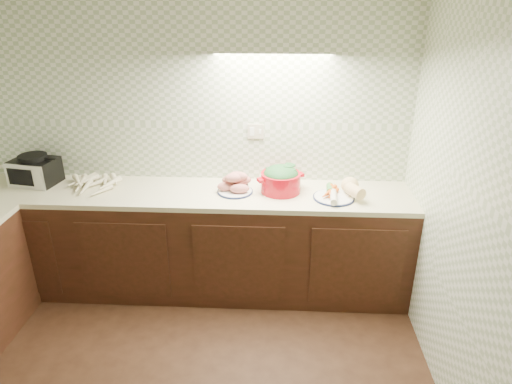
{
  "coord_description": "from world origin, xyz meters",
  "views": [
    {
      "loc": [
        0.74,
        -1.78,
        2.37
      ],
      "look_at": [
        0.58,
        1.25,
        1.02
      ],
      "focal_mm": 32.0,
      "sensor_mm": 36.0,
      "label": 1
    }
  ],
  "objects_px": {
    "parsnip_pile": "(96,184)",
    "onion_bowl": "(240,182)",
    "sweet_potato_plate": "(235,184)",
    "veg_plate": "(341,190)",
    "toaster_oven": "(35,170)",
    "dutch_oven": "(281,179)"
  },
  "relations": [
    {
      "from": "parsnip_pile",
      "to": "onion_bowl",
      "type": "height_order",
      "value": "onion_bowl"
    },
    {
      "from": "sweet_potato_plate",
      "to": "veg_plate",
      "type": "relative_size",
      "value": 0.71
    },
    {
      "from": "toaster_oven",
      "to": "sweet_potato_plate",
      "type": "distance_m",
      "value": 1.67
    },
    {
      "from": "onion_bowl",
      "to": "toaster_oven",
      "type": "bearing_deg",
      "value": -179.24
    },
    {
      "from": "sweet_potato_plate",
      "to": "veg_plate",
      "type": "height_order",
      "value": "sweet_potato_plate"
    },
    {
      "from": "onion_bowl",
      "to": "dutch_oven",
      "type": "height_order",
      "value": "dutch_oven"
    },
    {
      "from": "sweet_potato_plate",
      "to": "toaster_oven",
      "type": "bearing_deg",
      "value": 176.9
    },
    {
      "from": "toaster_oven",
      "to": "dutch_oven",
      "type": "distance_m",
      "value": 2.02
    },
    {
      "from": "toaster_oven",
      "to": "veg_plate",
      "type": "height_order",
      "value": "toaster_oven"
    },
    {
      "from": "sweet_potato_plate",
      "to": "dutch_oven",
      "type": "relative_size",
      "value": 0.7
    },
    {
      "from": "dutch_oven",
      "to": "toaster_oven",
      "type": "bearing_deg",
      "value": 153.79
    },
    {
      "from": "dutch_oven",
      "to": "parsnip_pile",
      "type": "bearing_deg",
      "value": 156.09
    },
    {
      "from": "dutch_oven",
      "to": "veg_plate",
      "type": "distance_m",
      "value": 0.48
    },
    {
      "from": "dutch_oven",
      "to": "veg_plate",
      "type": "height_order",
      "value": "dutch_oven"
    },
    {
      "from": "dutch_oven",
      "to": "veg_plate",
      "type": "relative_size",
      "value": 1.02
    },
    {
      "from": "toaster_oven",
      "to": "sweet_potato_plate",
      "type": "relative_size",
      "value": 1.33
    },
    {
      "from": "parsnip_pile",
      "to": "dutch_oven",
      "type": "bearing_deg",
      "value": 0.49
    },
    {
      "from": "toaster_oven",
      "to": "veg_plate",
      "type": "xyz_separation_m",
      "value": [
        2.49,
        -0.13,
        -0.06
      ]
    },
    {
      "from": "parsnip_pile",
      "to": "onion_bowl",
      "type": "xyz_separation_m",
      "value": [
        1.16,
        0.1,
        0.0
      ]
    },
    {
      "from": "parsnip_pile",
      "to": "onion_bowl",
      "type": "distance_m",
      "value": 1.16
    },
    {
      "from": "sweet_potato_plate",
      "to": "dutch_oven",
      "type": "bearing_deg",
      "value": 4.22
    },
    {
      "from": "dutch_oven",
      "to": "sweet_potato_plate",
      "type": "bearing_deg",
      "value": 159.82
    }
  ]
}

